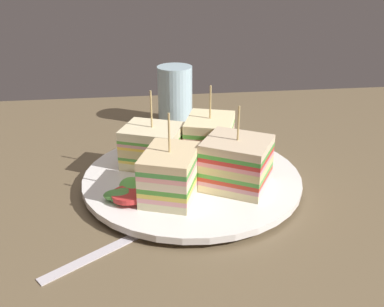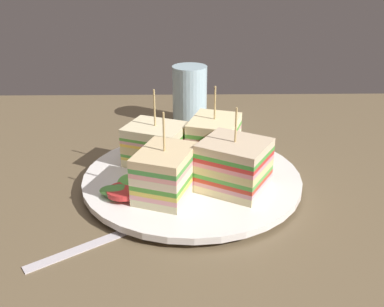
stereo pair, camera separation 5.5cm
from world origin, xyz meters
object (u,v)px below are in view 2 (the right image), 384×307
object	(u,v)px
sandwich_wedge_1	(165,173)
sandwich_wedge_2	(234,165)
sandwich_wedge_3	(214,139)
spoon	(130,228)
sandwich_wedge_0	(156,144)
drinking_glass	(192,99)
plate	(192,178)

from	to	relation	value
sandwich_wedge_1	sandwich_wedge_2	bearing A→B (deg)	-58.92
sandwich_wedge_1	sandwich_wedge_3	xyz separation A→B (cm)	(6.33, 10.32, -0.02)
sandwich_wedge_2	spoon	size ratio (longest dim) A/B	0.74
sandwich_wedge_0	spoon	bearing A→B (deg)	-76.45
sandwich_wedge_2	drinking_glass	world-z (taller)	sandwich_wedge_2
drinking_glass	sandwich_wedge_0	bearing A→B (deg)	-104.95
sandwich_wedge_0	drinking_glass	size ratio (longest dim) A/B	1.02
sandwich_wedge_2	sandwich_wedge_3	distance (cm)	8.87
sandwich_wedge_2	spoon	xyz separation A→B (cm)	(-11.86, -6.79, -4.13)
sandwich_wedge_1	spoon	bearing A→B (deg)	163.90
spoon	drinking_glass	bearing A→B (deg)	42.73
plate	sandwich_wedge_0	size ratio (longest dim) A/B	2.72
sandwich_wedge_2	drinking_glass	distance (cm)	27.22
sandwich_wedge_0	drinking_glass	xyz separation A→B (cm)	(5.24, 19.61, 0.12)
spoon	sandwich_wedge_1	bearing A→B (deg)	19.31
spoon	drinking_glass	world-z (taller)	drinking_glass
sandwich_wedge_2	sandwich_wedge_3	size ratio (longest dim) A/B	1.00
sandwich_wedge_3	sandwich_wedge_1	bearing A→B (deg)	-13.78
sandwich_wedge_0	sandwich_wedge_2	xyz separation A→B (cm)	(9.70, -7.24, 0.35)
sandwich_wedge_2	spoon	bearing A→B (deg)	59.75
spoon	sandwich_wedge_3	bearing A→B (deg)	22.13
plate	spoon	xyz separation A→B (cm)	(-6.92, -10.29, -0.52)
sandwich_wedge_3	spoon	bearing A→B (deg)	-15.26
sandwich_wedge_0	sandwich_wedge_1	bearing A→B (deg)	-57.73
sandwich_wedge_1	spoon	xyz separation A→B (cm)	(-3.72, -5.15, -3.97)
sandwich_wedge_3	drinking_glass	distance (cm)	18.36
sandwich_wedge_1	drinking_glass	bearing A→B (deg)	12.38
sandwich_wedge_0	drinking_glass	world-z (taller)	sandwich_wedge_0
plate	sandwich_wedge_2	world-z (taller)	sandwich_wedge_2
sandwich_wedge_0	sandwich_wedge_2	bearing A→B (deg)	-14.43
sandwich_wedge_0	spoon	world-z (taller)	sandwich_wedge_0
sandwich_wedge_3	plate	bearing A→B (deg)	-13.40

